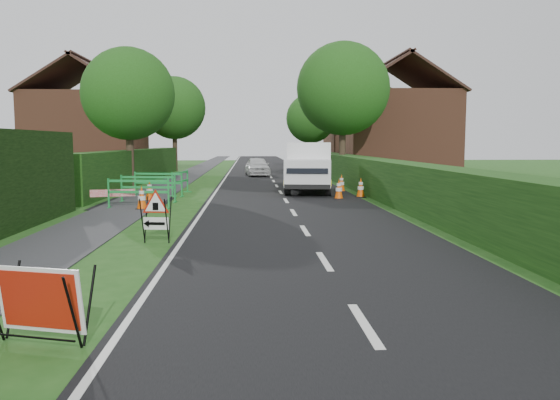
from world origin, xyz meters
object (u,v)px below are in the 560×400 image
triangle_sign (154,212)px  works_van (309,166)px  red_rect_sign (40,301)px  hatchback_car (257,166)px

triangle_sign → works_van: works_van is taller
red_rect_sign → works_van: bearing=91.5°
triangle_sign → hatchback_car: size_ratio=0.27×
triangle_sign → works_van: bearing=76.7°
red_rect_sign → works_van: 18.71m
hatchback_car → triangle_sign: bearing=-100.5°
triangle_sign → works_van: 12.99m
red_rect_sign → hatchback_car: (2.77, 30.14, 0.13)m
red_rect_sign → hatchback_car: 30.27m
works_van → hatchback_car: (-2.11, 12.08, -0.54)m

